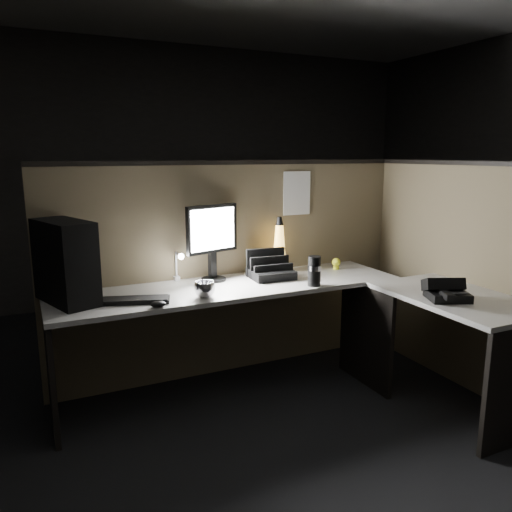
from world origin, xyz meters
name	(u,v)px	position (x,y,z in m)	size (l,w,h in m)	color
floor	(295,426)	(0.00, 0.00, 0.00)	(6.00, 6.00, 0.00)	black
room_shell	(300,145)	(0.00, 0.00, 1.62)	(6.00, 6.00, 6.00)	silver
partition_back	(233,270)	(0.00, 0.93, 0.75)	(2.66, 0.06, 1.50)	brown
partition_right	(458,276)	(1.33, 0.10, 0.75)	(0.06, 1.66, 1.50)	brown
desk	(302,316)	(0.18, 0.25, 0.58)	(2.60, 1.60, 0.73)	#B5B2AB
pc_tower	(65,262)	(-1.15, 0.66, 0.97)	(0.20, 0.45, 0.48)	black
monitor	(212,235)	(-0.21, 0.79, 1.04)	(0.39, 0.17, 0.51)	black
keyboard	(135,301)	(-0.80, 0.49, 0.74)	(0.40, 0.13, 0.02)	black
mouse	(158,304)	(-0.70, 0.34, 0.75)	(0.09, 0.06, 0.03)	black
clip_lamp	(179,264)	(-0.44, 0.82, 0.85)	(0.04, 0.16, 0.21)	white
organizer	(270,271)	(0.17, 0.68, 0.78)	(0.30, 0.27, 0.22)	black
lava_lamp	(279,249)	(0.31, 0.81, 0.90)	(0.11, 0.11, 0.40)	black
travel_mug	(314,271)	(0.33, 0.36, 0.83)	(0.09, 0.09, 0.20)	black
steel_mug	(205,289)	(-0.40, 0.42, 0.78)	(0.12, 0.12, 0.10)	silver
figurine	(336,262)	(0.73, 0.70, 0.78)	(0.06, 0.06, 0.06)	yellow
pinned_paper	(297,193)	(0.50, 0.90, 1.29)	(0.22, 0.00, 0.32)	white
desk_phone	(446,291)	(0.88, -0.23, 0.78)	(0.29, 0.28, 0.14)	black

